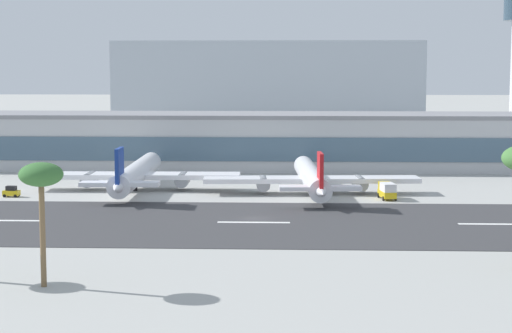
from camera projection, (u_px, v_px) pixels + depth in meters
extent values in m
plane|color=#A8A8A3|center=(255.00, 219.00, 147.95)|extent=(1400.00, 1400.00, 0.00)
cube|color=#38383A|center=(254.00, 223.00, 144.07)|extent=(800.00, 42.60, 0.08)
cube|color=white|center=(7.00, 221.00, 145.78)|extent=(12.00, 1.20, 0.01)
cube|color=white|center=(254.00, 222.00, 144.07)|extent=(12.00, 1.20, 0.01)
cube|color=white|center=(495.00, 224.00, 142.44)|extent=(12.00, 1.20, 0.01)
cube|color=#B7BABC|center=(241.00, 142.00, 223.63)|extent=(170.64, 23.92, 12.99)
cube|color=#476075|center=(238.00, 149.00, 211.68)|extent=(165.52, 0.30, 5.84)
cube|color=gray|center=(241.00, 115.00, 222.84)|extent=(172.35, 24.15, 1.00)
cube|color=#A8B2BC|center=(268.00, 87.00, 345.96)|extent=(119.95, 31.56, 35.89)
cylinder|color=white|center=(137.00, 173.00, 183.50)|extent=(5.56, 45.02, 4.49)
sphere|color=white|center=(151.00, 162.00, 205.82)|extent=(4.27, 4.27, 4.27)
cone|color=white|center=(118.00, 188.00, 161.18)|extent=(4.23, 8.18, 4.04)
cube|color=white|center=(136.00, 176.00, 182.66)|extent=(43.64, 7.77, 0.99)
cylinder|color=gray|center=(183.00, 179.00, 182.57)|extent=(3.07, 6.36, 2.92)
cylinder|color=gray|center=(90.00, 179.00, 182.92)|extent=(3.07, 6.36, 2.92)
cube|color=white|center=(120.00, 184.00, 162.92)|extent=(14.87, 4.06, 0.79)
cube|color=navy|center=(119.00, 167.00, 162.56)|extent=(0.86, 6.08, 7.19)
cylinder|color=black|center=(135.00, 188.00, 181.59)|extent=(0.81, 0.81, 1.24)
cylinder|color=white|center=(311.00, 177.00, 178.13)|extent=(6.93, 43.23, 4.30)
sphere|color=white|center=(303.00, 165.00, 199.51)|extent=(4.09, 4.09, 4.09)
cone|color=white|center=(321.00, 192.00, 156.75)|extent=(4.34, 7.97, 3.87)
cube|color=white|center=(311.00, 180.00, 177.32)|extent=(44.14, 9.13, 0.95)
cylinder|color=gray|center=(360.00, 183.00, 177.60)|extent=(3.16, 6.19, 2.80)
cylinder|color=gray|center=(263.00, 183.00, 177.21)|extent=(3.16, 6.19, 2.80)
cube|color=white|center=(320.00, 188.00, 158.41)|extent=(15.09, 4.46, 0.76)
cube|color=red|center=(320.00, 172.00, 158.07)|extent=(1.04, 5.84, 6.89)
cylinder|color=black|center=(312.00, 192.00, 176.30)|extent=(0.77, 0.77, 1.18)
cube|color=gold|center=(387.00, 194.00, 170.00)|extent=(3.18, 6.27, 1.20)
cube|color=silver|center=(388.00, 187.00, 169.13)|extent=(2.86, 4.59, 1.60)
cube|color=gold|center=(384.00, 186.00, 171.99)|extent=(2.41, 1.96, 1.50)
cylinder|color=black|center=(390.00, 195.00, 172.26)|extent=(0.40, 0.93, 0.90)
cylinder|color=black|center=(378.00, 195.00, 172.04)|extent=(0.40, 0.93, 0.90)
cylinder|color=black|center=(396.00, 198.00, 168.10)|extent=(0.40, 0.93, 0.90)
cylinder|color=black|center=(383.00, 199.00, 167.88)|extent=(0.40, 0.93, 0.90)
cube|color=gold|center=(11.00, 193.00, 173.05)|extent=(3.32, 1.86, 1.00)
cube|color=black|center=(11.00, 188.00, 172.94)|extent=(2.02, 1.43, 0.90)
cylinder|color=black|center=(15.00, 196.00, 172.18)|extent=(0.62, 0.33, 0.60)
cylinder|color=black|center=(18.00, 195.00, 173.76)|extent=(0.62, 0.33, 0.60)
cylinder|color=black|center=(4.00, 196.00, 172.46)|extent=(0.62, 0.33, 0.60)
cylinder|color=black|center=(8.00, 195.00, 174.03)|extent=(0.62, 0.33, 0.60)
cylinder|color=brown|center=(43.00, 231.00, 101.30)|extent=(0.66, 0.66, 13.23)
ellipsoid|color=#386B33|center=(41.00, 174.00, 100.56)|extent=(5.13, 5.13, 2.82)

